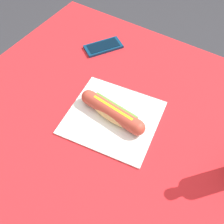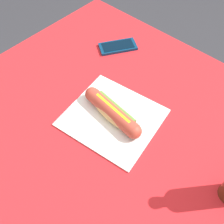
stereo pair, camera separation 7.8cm
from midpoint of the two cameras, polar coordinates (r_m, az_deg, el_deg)
ground_plane at (r=1.51m, az=-1.91°, el=-19.19°), size 6.00×6.00×0.00m
dining_table at (r=0.92m, az=-2.98°, el=-7.40°), size 1.05×0.98×0.78m
paper_wrapper at (r=0.81m, az=-2.78°, el=-1.32°), size 0.31×0.29×0.01m
hot_dog at (r=0.79m, az=-2.81°, el=-0.14°), size 0.24×0.07×0.05m
cell_phone at (r=1.04m, az=-4.19°, el=14.30°), size 0.14×0.16×0.01m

